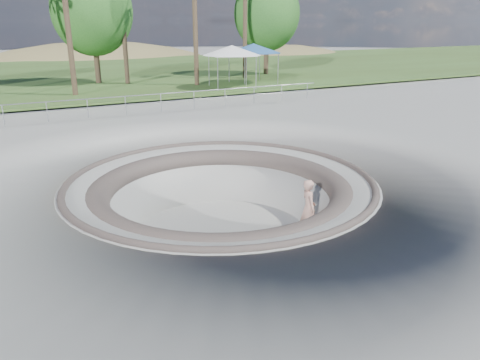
% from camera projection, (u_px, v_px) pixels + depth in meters
% --- Properties ---
extents(ground, '(180.00, 180.00, 0.00)m').
position_uv_depth(ground, '(220.00, 181.00, 15.53)').
color(ground, gray).
rests_on(ground, ground).
extents(skate_bowl, '(14.00, 14.00, 4.10)m').
position_uv_depth(skate_bowl, '(221.00, 231.00, 16.12)').
color(skate_bowl, gray).
rests_on(skate_bowl, ground).
extents(grass_strip, '(180.00, 36.00, 0.12)m').
position_uv_depth(grass_strip, '(66.00, 75.00, 43.97)').
color(grass_strip, '#3A5020').
rests_on(grass_strip, ground).
extents(distant_hills, '(103.20, 45.00, 28.60)m').
position_uv_depth(distant_hills, '(75.00, 109.00, 67.39)').
color(distant_hills, olive).
rests_on(distant_hills, ground).
extents(safety_railing, '(25.00, 0.06, 1.03)m').
position_uv_depth(safety_railing, '(126.00, 105.00, 25.37)').
color(safety_railing, '#94969C').
rests_on(safety_railing, ground).
extents(skateboard, '(0.88, 0.50, 0.09)m').
position_uv_depth(skateboard, '(307.00, 236.00, 15.75)').
color(skateboard, '#92613A').
rests_on(skateboard, ground).
extents(skater, '(0.62, 0.81, 1.97)m').
position_uv_depth(skater, '(308.00, 208.00, 15.43)').
color(skater, tan).
rests_on(skater, skateboard).
extents(canopy_white, '(5.95, 5.95, 3.07)m').
position_uv_depth(canopy_white, '(232.00, 50.00, 34.35)').
color(canopy_white, '#94969C').
rests_on(canopy_white, ground).
extents(canopy_blue, '(6.08, 6.08, 3.07)m').
position_uv_depth(canopy_blue, '(253.00, 48.00, 36.85)').
color(canopy_blue, '#94969C').
rests_on(canopy_blue, ground).
extents(bushy_tree_mid, '(6.24, 5.67, 9.00)m').
position_uv_depth(bushy_tree_mid, '(92.00, 11.00, 36.08)').
color(bushy_tree_mid, brown).
rests_on(bushy_tree_mid, ground).
extents(bushy_tree_right, '(6.12, 5.57, 8.84)m').
position_uv_depth(bushy_tree_right, '(267.00, 14.00, 42.46)').
color(bushy_tree_right, brown).
rests_on(bushy_tree_right, ground).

